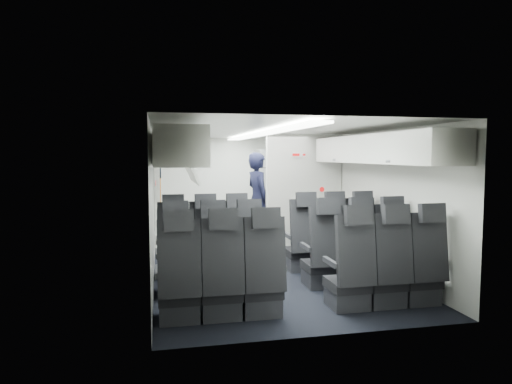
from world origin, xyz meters
name	(u,v)px	position (x,y,z in m)	size (l,w,h in m)	color
cabin_shell	(261,196)	(0.00, 0.00, 1.12)	(3.41, 6.01, 2.16)	black
seat_row_front	(269,246)	(0.00, -0.53, 0.40)	(3.33, 0.56, 1.24)	black
seat_row_mid	(285,260)	(0.00, -1.43, 0.40)	(3.33, 0.56, 1.24)	black
seat_row_rear	(307,278)	(0.00, -2.33, 0.40)	(3.33, 0.56, 1.24)	black
overhead_bin_left_rear	(178,147)	(-1.40, -2.00, 1.86)	(0.53, 1.80, 0.40)	silver
overhead_bin_left_front_open	(170,158)	(-1.44, -0.25, 1.74)	(0.64, 1.70, 0.72)	#9E9E93
overhead_bin_right_rear	(408,148)	(1.40, -2.00, 1.86)	(0.53, 1.80, 0.40)	silver
overhead_bin_right_front	(350,150)	(1.40, -0.25, 1.86)	(0.53, 1.70, 0.40)	silver
bulkhead_partition	(304,193)	(0.98, 0.80, 1.08)	(1.40, 0.15, 2.13)	silver
galley_unit	(276,192)	(0.95, 2.72, 0.95)	(0.85, 0.52, 1.90)	#939399
boarding_door	(157,199)	(-1.64, 1.55, 0.95)	(0.12, 1.27, 1.86)	silver
flight_attendant	(258,199)	(0.28, 1.50, 0.91)	(0.67, 0.44, 1.83)	black
carry_on_bag	(171,152)	(-1.42, 0.07, 1.82)	(0.42, 0.30, 0.25)	black
papers	(268,194)	(0.47, 1.45, 1.01)	(0.20, 0.02, 0.14)	white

